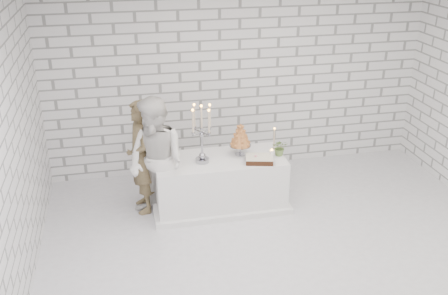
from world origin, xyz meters
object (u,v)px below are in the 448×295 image
at_px(groom, 141,157).
at_px(bride, 157,162).
at_px(candelabra, 202,134).
at_px(croquembouche, 240,139).
at_px(cake_table, 220,182).

distance_m(groom, bride, 0.37).
bearing_deg(bride, candelabra, 61.07).
bearing_deg(croquembouche, bride, -168.67).
xyz_separation_m(cake_table, candelabra, (-0.25, -0.06, 0.79)).
relative_size(cake_table, groom, 1.11).
bearing_deg(groom, cake_table, 74.16).
bearing_deg(croquembouche, cake_table, -168.80).
xyz_separation_m(groom, bride, (0.18, -0.32, 0.06)).
bearing_deg(candelabra, croquembouche, 12.04).
bearing_deg(cake_table, bride, -168.62).
bearing_deg(groom, candelabra, 67.87).
height_order(bride, candelabra, bride).
distance_m(candelabra, croquembouche, 0.60).
relative_size(candelabra, croquembouche, 1.74).
height_order(cake_table, candelabra, candelabra).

